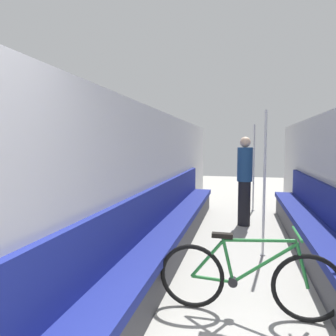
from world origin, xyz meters
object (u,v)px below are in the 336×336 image
object	(u,v)px
bench_seat_row_left	(171,231)
bench_seat_row_right	(322,242)
grab_pole_near	(264,186)
passenger_standing	(245,180)
grab_pole_far	(254,169)
bicycle	(247,279)

from	to	relation	value
bench_seat_row_left	bench_seat_row_right	size ratio (longest dim) A/B	1.00
grab_pole_near	bench_seat_row_right	bearing A→B (deg)	-17.96
grab_pole_near	passenger_standing	xyz separation A→B (m)	(-0.26, 1.64, -0.11)
bench_seat_row_left	grab_pole_far	bearing A→B (deg)	68.42
bicycle	passenger_standing	world-z (taller)	passenger_standing
passenger_standing	bench_seat_row_right	bearing A→B (deg)	-51.11
bench_seat_row_right	grab_pole_near	size ratio (longest dim) A/B	3.13
bicycle	grab_pole_far	size ratio (longest dim) A/B	0.81
bicycle	passenger_standing	size ratio (longest dim) A/B	0.96
bench_seat_row_left	bicycle	size ratio (longest dim) A/B	3.88
grab_pole_far	passenger_standing	size ratio (longest dim) A/B	1.19
bicycle	passenger_standing	distance (m)	3.34
bench_seat_row_left	grab_pole_near	world-z (taller)	grab_pole_near
bench_seat_row_right	grab_pole_near	xyz separation A→B (m)	(-0.74, 0.24, 0.70)
bicycle	grab_pole_far	bearing A→B (deg)	88.04
bench_seat_row_right	grab_pole_far	bearing A→B (deg)	103.16
bench_seat_row_right	bicycle	world-z (taller)	bench_seat_row_right
bicycle	grab_pole_far	distance (m)	4.77
grab_pole_near	grab_pole_far	bearing A→B (deg)	90.68
grab_pole_near	passenger_standing	bearing A→B (deg)	99.07
bicycle	grab_pole_near	size ratio (longest dim) A/B	0.81
bicycle	bench_seat_row_left	bearing A→B (deg)	128.27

